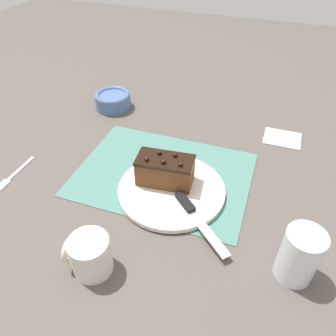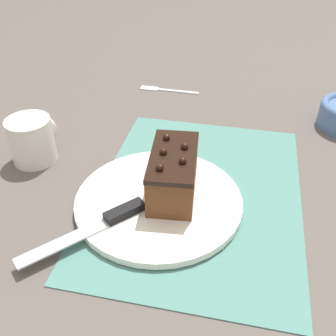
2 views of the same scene
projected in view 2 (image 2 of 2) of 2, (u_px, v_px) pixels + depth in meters
The scene contains 7 objects.
ground_plane at pixel (198, 193), 0.67m from camera, with size 3.00×3.00×0.00m, color #544C47.
placemat_woven at pixel (198, 193), 0.67m from camera, with size 0.46×0.34×0.00m, color slate.
cake_plate at pixel (159, 201), 0.64m from camera, with size 0.27×0.27×0.01m.
chocolate_cake at pixel (173, 173), 0.63m from camera, with size 0.15×0.09×0.08m.
serving_knife at pixel (105, 221), 0.58m from camera, with size 0.16×0.15×0.01m.
coffee_mug at pixel (32, 140), 0.72m from camera, with size 0.09×0.08×0.09m.
dessert_fork at pixel (164, 89), 0.99m from camera, with size 0.02×0.15×0.01m.
Camera 2 is at (-0.51, -0.06, 0.43)m, focal length 42.00 mm.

